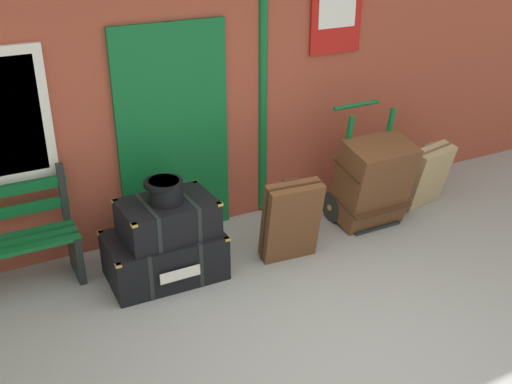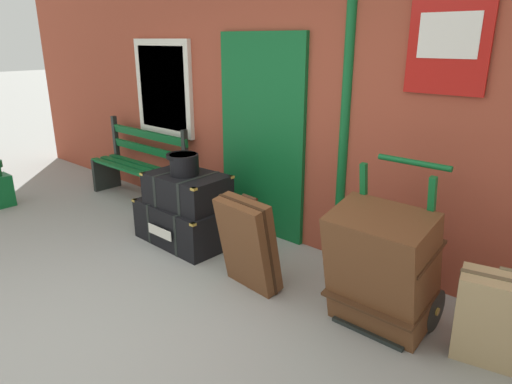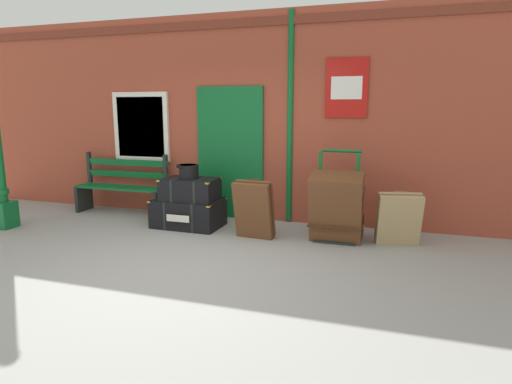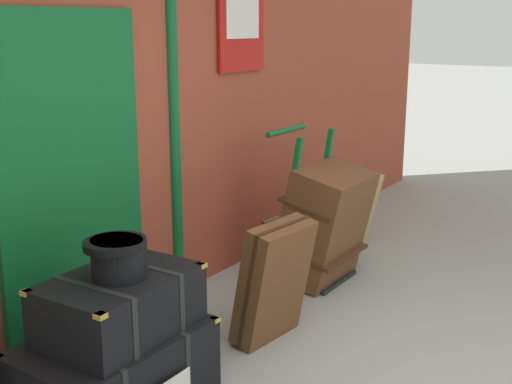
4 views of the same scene
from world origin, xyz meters
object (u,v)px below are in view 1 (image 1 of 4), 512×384
at_px(large_brown_trunk, 373,182).
at_px(suitcase_slate, 427,176).
at_px(porters_trolley, 361,194).
at_px(suitcase_umber, 291,221).
at_px(round_hatbox, 165,190).
at_px(steamer_trunk_middle, 168,218).
at_px(steamer_trunk_base, 165,255).

bearing_deg(large_brown_trunk, suitcase_slate, 5.41).
bearing_deg(suitcase_slate, large_brown_trunk, -174.59).
bearing_deg(porters_trolley, suitcase_slate, -6.90).
relative_size(large_brown_trunk, suitcase_umber, 1.16).
xyz_separation_m(round_hatbox, large_brown_trunk, (2.19, -0.03, -0.38)).
height_order(porters_trolley, suitcase_slate, porters_trolley).
relative_size(steamer_trunk_middle, large_brown_trunk, 0.87).
xyz_separation_m(steamer_trunk_base, steamer_trunk_middle, (0.05, -0.01, 0.37)).
height_order(porters_trolley, large_brown_trunk, porters_trolley).
bearing_deg(suitcase_umber, steamer_trunk_base, 166.22).
relative_size(porters_trolley, suitcase_umber, 1.47).
relative_size(steamer_trunk_base, suitcase_slate, 1.43).
bearing_deg(suitcase_slate, suitcase_umber, -171.26).
relative_size(porters_trolley, suitcase_slate, 1.68).
bearing_deg(steamer_trunk_middle, suitcase_slate, 0.47).
xyz_separation_m(steamer_trunk_base, suitcase_slate, (3.02, 0.01, 0.14)).
distance_m(steamer_trunk_base, suitcase_slate, 3.02).
height_order(steamer_trunk_base, suitcase_umber, suitcase_umber).
xyz_separation_m(steamer_trunk_middle, porters_trolley, (2.18, 0.12, -0.31)).
height_order(steamer_trunk_base, suitcase_slate, suitcase_slate).
xyz_separation_m(large_brown_trunk, suitcase_slate, (0.80, 0.08, -0.12)).
height_order(steamer_trunk_middle, round_hatbox, round_hatbox).
distance_m(round_hatbox, large_brown_trunk, 2.22).
bearing_deg(porters_trolley, large_brown_trunk, -90.00).
bearing_deg(steamer_trunk_middle, round_hatbox, -121.06).
bearing_deg(porters_trolley, round_hatbox, -176.41).
relative_size(steamer_trunk_base, steamer_trunk_middle, 1.24).
height_order(steamer_trunk_base, porters_trolley, porters_trolley).
bearing_deg(suitcase_umber, large_brown_trunk, 11.14).
height_order(round_hatbox, porters_trolley, porters_trolley).
xyz_separation_m(steamer_trunk_base, large_brown_trunk, (2.23, -0.06, 0.27)).
bearing_deg(large_brown_trunk, suitcase_umber, -168.86).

